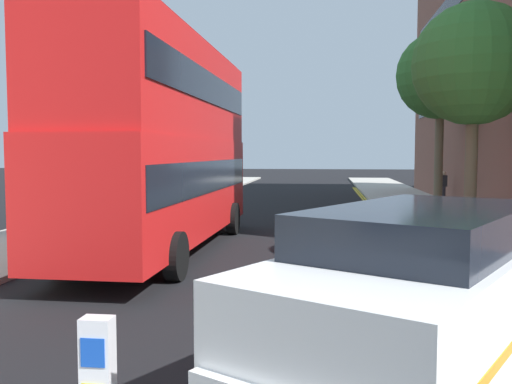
% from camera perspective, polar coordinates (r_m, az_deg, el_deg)
% --- Properties ---
extents(sidewalk_right, '(4.00, 80.00, 0.14)m').
position_cam_1_polar(sidewalk_right, '(18.03, 21.41, -4.54)').
color(sidewalk_right, '#ADA89E').
rests_on(sidewalk_right, ground).
extents(sidewalk_left, '(4.00, 80.00, 0.14)m').
position_cam_1_polar(sidewalk_left, '(19.42, -19.11, -3.88)').
color(sidewalk_left, '#ADA89E').
rests_on(sidewalk_left, ground).
extents(kerb_line_outer, '(0.10, 56.00, 0.01)m').
position_cam_1_polar(kerb_line_outer, '(15.68, 15.75, -5.91)').
color(kerb_line_outer, yellow).
rests_on(kerb_line_outer, ground).
extents(kerb_line_inner, '(0.10, 56.00, 0.01)m').
position_cam_1_polar(kerb_line_inner, '(15.66, 15.17, -5.91)').
color(kerb_line_inner, yellow).
rests_on(kerb_line_inner, ground).
extents(keep_left_bollard, '(0.36, 0.28, 1.11)m').
position_cam_1_polar(keep_left_bollard, '(5.46, -15.91, -18.35)').
color(keep_left_bollard, silver).
rests_on(keep_left_bollard, traffic_island).
extents(double_decker_bus_away, '(2.92, 10.84, 5.64)m').
position_cam_1_polar(double_decker_bus_away, '(15.14, -9.36, 5.34)').
color(double_decker_bus_away, red).
rests_on(double_decker_bus_away, ground).
extents(taxi_minivan, '(3.98, 5.11, 2.12)m').
position_cam_1_polar(taxi_minivan, '(5.94, 16.09, -11.80)').
color(taxi_minivan, white).
rests_on(taxi_minivan, ground).
extents(pedestrian_far, '(0.34, 0.22, 1.62)m').
position_cam_1_polar(pedestrian_far, '(29.30, 18.68, 0.53)').
color(pedestrian_far, '#2D2D38').
rests_on(pedestrian_far, sidewalk_right).
extents(street_tree_near, '(3.91, 3.91, 7.94)m').
position_cam_1_polar(street_tree_near, '(26.52, 18.42, 11.23)').
color(street_tree_near, '#6B6047').
rests_on(street_tree_near, sidewalk_right).
extents(street_tree_mid, '(3.81, 3.81, 7.20)m').
position_cam_1_polar(street_tree_mid, '(18.97, 21.45, 12.03)').
color(street_tree_mid, '#6B6047').
rests_on(street_tree_mid, sidewalk_right).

